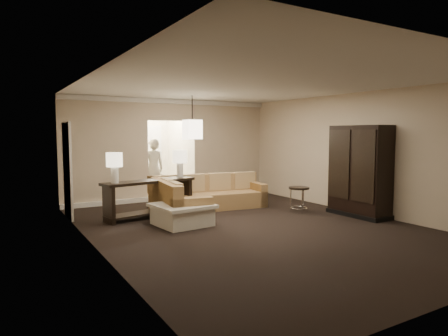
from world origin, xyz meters
TOP-DOWN VIEW (x-y plane):
  - ground at (0.00, 0.00)m, footprint 8.00×8.00m
  - wall_back at (0.00, 4.00)m, footprint 6.00×0.04m
  - wall_left at (-3.00, 0.00)m, footprint 0.04×8.00m
  - wall_right at (3.00, 0.00)m, footprint 0.04×8.00m
  - ceiling at (0.00, 0.00)m, footprint 6.00×8.00m
  - crown_molding at (0.00, 3.95)m, footprint 6.00×0.10m
  - baseboard at (0.00, 3.95)m, footprint 6.00×0.10m
  - side_door at (-2.97, 2.80)m, footprint 0.05×0.90m
  - foyer at (0.00, 5.34)m, footprint 1.44×2.02m
  - sectional_sofa at (-0.18, 1.93)m, footprint 3.08×2.35m
  - coffee_table at (-1.10, 0.94)m, footprint 1.18×1.18m
  - console_table at (-1.40, 2.00)m, footprint 2.20×0.91m
  - armoire at (2.69, -0.26)m, footprint 0.60×1.41m
  - drink_table at (1.80, 0.72)m, footprint 0.48×0.48m
  - table_lamp_left at (-2.21, 1.83)m, footprint 0.33×0.33m
  - table_lamp_right at (-0.59, 2.17)m, footprint 0.33×0.33m
  - pendant_light at (0.00, 2.70)m, footprint 0.38×0.38m
  - person at (-0.45, 4.30)m, footprint 0.68×0.46m

SIDE VIEW (x-z plane):
  - ground at x=0.00m, z-range 0.00..0.00m
  - baseboard at x=0.00m, z-range 0.00..0.12m
  - coffee_table at x=-1.10m, z-range 0.00..0.45m
  - sectional_sofa at x=-0.18m, z-range -0.09..0.76m
  - drink_table at x=1.80m, z-range 0.13..0.73m
  - console_table at x=-1.40m, z-range 0.08..0.91m
  - person at x=-0.45m, z-range 0.00..1.89m
  - armoire at x=2.69m, z-range -0.04..1.99m
  - side_door at x=-2.97m, z-range 0.00..2.10m
  - table_lamp_left at x=-2.21m, z-range 0.93..1.57m
  - table_lamp_right at x=-0.59m, z-range 0.93..1.57m
  - foyer at x=0.00m, z-range -0.10..2.70m
  - wall_back at x=0.00m, z-range 0.00..2.80m
  - wall_left at x=-3.00m, z-range 0.00..2.80m
  - wall_right at x=3.00m, z-range 0.00..2.80m
  - pendant_light at x=0.00m, z-range 1.41..2.50m
  - crown_molding at x=0.00m, z-range 2.67..2.79m
  - ceiling at x=0.00m, z-range 2.79..2.81m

